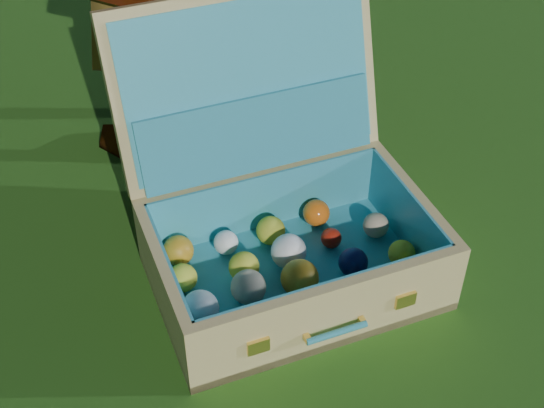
{
  "coord_description": "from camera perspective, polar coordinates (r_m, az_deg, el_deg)",
  "views": [
    {
      "loc": [
        -0.72,
        -0.87,
        1.41
      ],
      "look_at": [
        0.11,
        0.25,
        0.2
      ],
      "focal_mm": 50.0,
      "sensor_mm": 36.0,
      "label": 1
    }
  ],
  "objects": [
    {
      "name": "ground",
      "position": [
        1.8,
        1.97,
        -10.44
      ],
      "size": [
        60.0,
        60.0,
        0.0
      ],
      "primitive_type": "plane",
      "color": "#215114",
      "rests_on": "ground"
    },
    {
      "name": "suitcase",
      "position": [
        1.87,
        0.37,
        -0.08
      ],
      "size": [
        0.82,
        0.79,
        0.63
      ],
      "rotation": [
        0.0,
        0.0,
        -0.26
      ],
      "color": "#D4BC72",
      "rests_on": "ground"
    }
  ]
}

